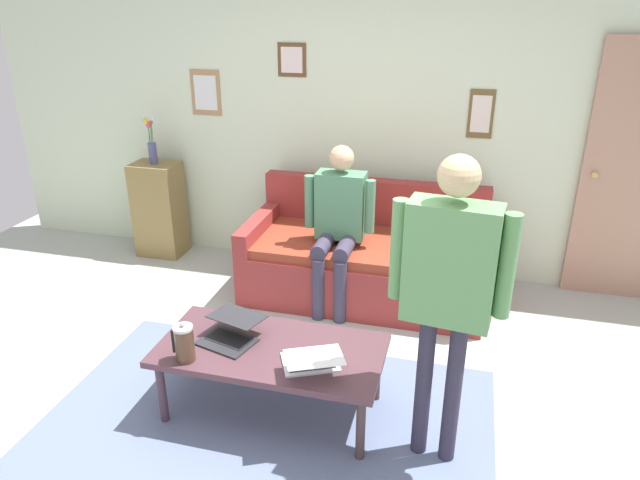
# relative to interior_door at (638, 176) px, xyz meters

# --- Properties ---
(ground_plane) EXTENTS (7.68, 7.68, 0.00)m
(ground_plane) POSITION_rel_interior_door_xyz_m (2.12, 2.11, -1.02)
(ground_plane) COLOR #A8AEA5
(area_rug) EXTENTS (2.59, 1.63, 0.01)m
(area_rug) POSITION_rel_interior_door_xyz_m (2.27, 2.21, -1.02)
(area_rug) COLOR slate
(area_rug) RESTS_ON ground_plane
(back_wall) EXTENTS (7.04, 0.11, 2.70)m
(back_wall) POSITION_rel_interior_door_xyz_m (2.12, -0.09, 0.33)
(back_wall) COLOR beige
(back_wall) RESTS_ON ground_plane
(interior_door) EXTENTS (0.82, 0.09, 2.05)m
(interior_door) POSITION_rel_interior_door_xyz_m (0.00, 0.00, 0.00)
(interior_door) COLOR tan
(interior_door) RESTS_ON ground_plane
(couch) EXTENTS (1.91, 0.93, 0.88)m
(couch) POSITION_rel_interior_door_xyz_m (2.01, 0.50, -0.72)
(couch) COLOR maroon
(couch) RESTS_ON ground_plane
(coffee_table) EXTENTS (1.30, 0.65, 0.44)m
(coffee_table) POSITION_rel_interior_door_xyz_m (2.27, 2.11, -0.62)
(coffee_table) COLOR #4D3037
(coffee_table) RESTS_ON ground_plane
(laptop_left) EXTENTS (0.42, 0.44, 0.13)m
(laptop_left) POSITION_rel_interior_door_xyz_m (1.99, 2.24, -0.53)
(laptop_left) COLOR silver
(laptop_left) RESTS_ON coffee_table
(laptop_center) EXTENTS (0.39, 0.40, 0.13)m
(laptop_center) POSITION_rel_interior_door_xyz_m (2.52, 2.09, -0.53)
(laptop_center) COLOR #28282D
(laptop_center) RESTS_ON coffee_table
(french_press) EXTENTS (0.13, 0.11, 0.24)m
(french_press) POSITION_rel_interior_door_xyz_m (2.68, 2.35, -0.47)
(french_press) COLOR #4C3323
(french_press) RESTS_ON coffee_table
(side_shelf) EXTENTS (0.42, 0.32, 0.89)m
(side_shelf) POSITION_rel_interior_door_xyz_m (4.04, 0.20, -0.58)
(side_shelf) COLOR olive
(side_shelf) RESTS_ON ground_plane
(flower_vase) EXTENTS (0.09, 0.08, 0.43)m
(flower_vase) POSITION_rel_interior_door_xyz_m (4.05, 0.19, 0.04)
(flower_vase) COLOR #494C7C
(flower_vase) RESTS_ON side_shelf
(person_standing) EXTENTS (0.59, 0.24, 1.67)m
(person_standing) POSITION_rel_interior_door_xyz_m (1.31, 2.23, 0.05)
(person_standing) COLOR #2F2C3E
(person_standing) RESTS_ON ground_plane
(person_seated) EXTENTS (0.55, 0.51, 1.28)m
(person_seated) POSITION_rel_interior_door_xyz_m (2.19, 0.73, -0.30)
(person_seated) COLOR #3A3548
(person_seated) RESTS_ON ground_plane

